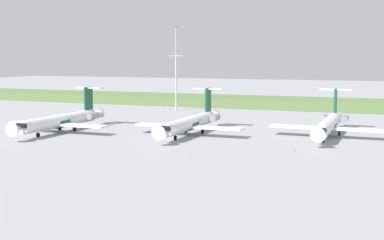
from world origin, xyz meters
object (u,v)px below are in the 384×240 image
Objects in this scene: regional_jet_second at (191,122)px; safety_cone_front_marker at (294,150)px; regional_jet_nearest at (62,120)px; regional_jet_third at (329,124)px; antenna_mast at (176,76)px.

safety_cone_front_marker is (23.41, -11.96, -2.26)m from regional_jet_second.
safety_cone_front_marker is at bearing -6.17° from regional_jet_nearest.
regional_jet_third is (53.54, 14.27, 0.00)m from regional_jet_nearest.
regional_jet_third reaches higher than safety_cone_front_marker.
regional_jet_third is at bearing 14.93° from regional_jet_nearest.
regional_jet_nearest is 1.00× the size of regional_jet_second.
regional_jet_second reaches higher than safety_cone_front_marker.
regional_jet_second is at bearing 152.94° from safety_cone_front_marker.
antenna_mast is at bearing 129.33° from safety_cone_front_marker.
regional_jet_third is 56.36× the size of safety_cone_front_marker.
regional_jet_nearest is at bearing -166.34° from regional_jet_second.
antenna_mast reaches higher than safety_cone_front_marker.
regional_jet_nearest is 27.64m from regional_jet_second.
regional_jet_second is 49.15m from antenna_mast.
regional_jet_nearest is 56.36× the size of safety_cone_front_marker.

